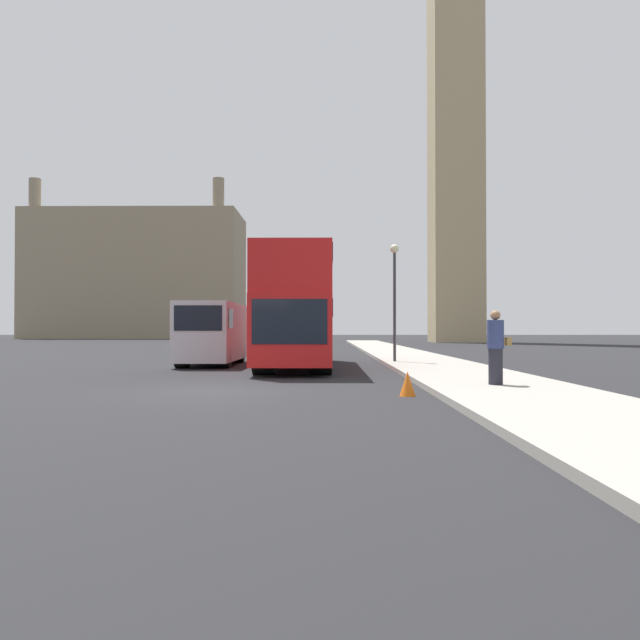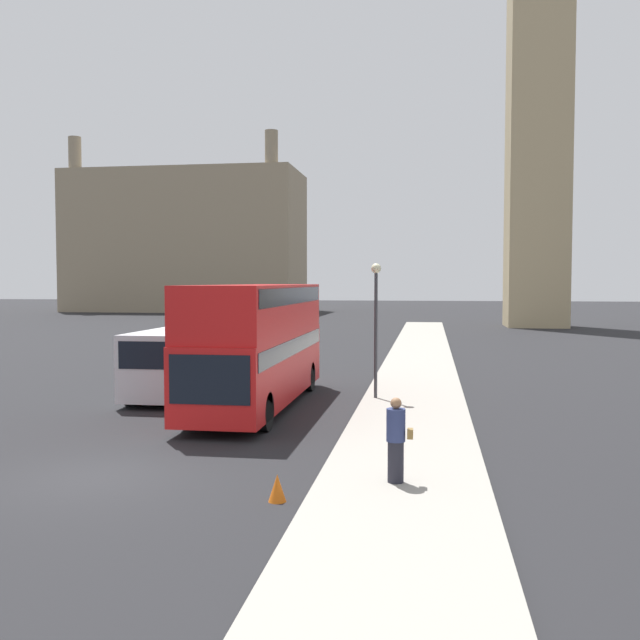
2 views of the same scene
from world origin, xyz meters
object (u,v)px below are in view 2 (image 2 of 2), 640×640
(red_double_decker_bus, at_px, (258,339))
(street_lamp, at_px, (376,308))
(pedestrian, at_px, (396,440))
(parked_sedan, at_px, (275,334))
(white_van, at_px, (174,362))

(red_double_decker_bus, relative_size, street_lamp, 2.28)
(pedestrian, xyz_separation_m, street_lamp, (-1.25, 10.88, 2.38))
(street_lamp, height_order, parked_sedan, street_lamp)
(white_van, height_order, parked_sedan, white_van)
(white_van, height_order, street_lamp, street_lamp)
(pedestrian, distance_m, street_lamp, 11.21)
(red_double_decker_bus, height_order, street_lamp, street_lamp)
(white_van, xyz_separation_m, pedestrian, (8.82, -10.59, -0.33))
(street_lamp, bearing_deg, white_van, -177.83)
(street_lamp, bearing_deg, red_double_decker_bus, -156.35)
(pedestrian, relative_size, parked_sedan, 0.39)
(parked_sedan, bearing_deg, pedestrian, -73.56)
(red_double_decker_bus, xyz_separation_m, white_van, (-3.62, 1.45, -1.02))
(pedestrian, bearing_deg, red_double_decker_bus, 119.63)
(red_double_decker_bus, bearing_deg, pedestrian, -60.37)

